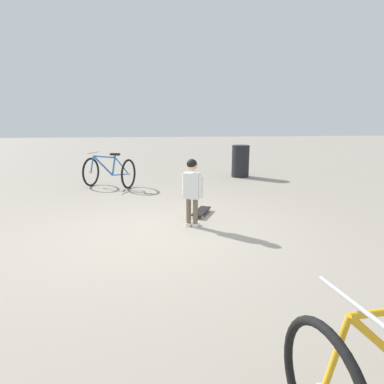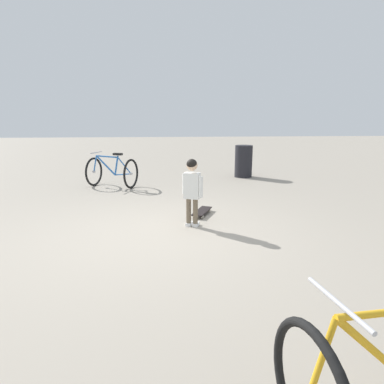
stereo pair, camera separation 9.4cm
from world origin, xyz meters
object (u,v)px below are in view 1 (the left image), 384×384
at_px(trash_bin, 240,161).
at_px(bicycle_mid, 109,172).
at_px(skateboard, 201,211).
at_px(child_person, 192,185).

bearing_deg(trash_bin, bicycle_mid, -162.53).
height_order(skateboard, bicycle_mid, bicycle_mid).
xyz_separation_m(child_person, skateboard, (0.23, 0.61, -0.60)).
distance_m(child_person, skateboard, 0.88).
bearing_deg(skateboard, trash_bin, 65.94).
bearing_deg(bicycle_mid, trash_bin, 17.47).
xyz_separation_m(skateboard, bicycle_mid, (-1.91, 2.53, 0.32)).
bearing_deg(bicycle_mid, skateboard, -53.02).
relative_size(child_person, skateboard, 1.68).
bearing_deg(child_person, bicycle_mid, 118.11).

